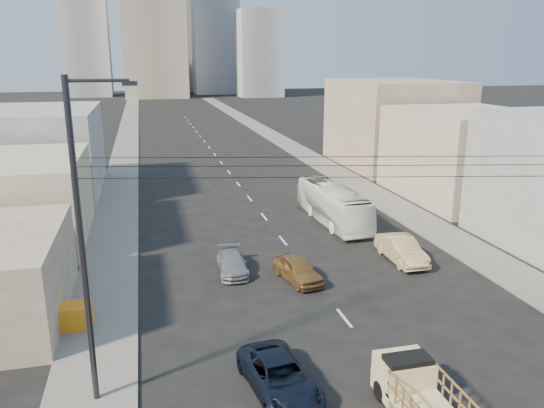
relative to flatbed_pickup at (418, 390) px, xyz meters
name	(u,v)px	position (x,y,z in m)	size (l,w,h in m)	color
sidewalk_left	(127,142)	(-11.53, 69.68, -1.03)	(3.50, 180.00, 0.12)	slate
sidewalk_right	(274,137)	(11.97, 69.68, -1.03)	(3.50, 180.00, 0.12)	slate
lane_dashes	(218,158)	(0.22, 52.68, -1.09)	(0.15, 104.00, 0.01)	silver
flatbed_pickup	(418,390)	(0.00, 0.00, 0.00)	(1.95, 4.41, 1.90)	beige
navy_pickup	(280,376)	(-4.42, 2.60, -0.43)	(2.21, 4.79, 1.33)	black
city_bus	(333,204)	(5.15, 23.00, 0.36)	(2.44, 10.42, 2.90)	white
sedan_brown	(298,269)	(-0.75, 12.69, -0.40)	(1.65, 4.10, 1.40)	brown
sedan_tan	(401,249)	(6.53, 14.09, -0.31)	(1.66, 4.77, 1.57)	tan
sedan_grey	(232,263)	(-4.24, 14.77, -0.50)	(1.66, 4.09, 1.19)	slate
streetlamp_left	(84,239)	(-11.17, 3.68, 5.34)	(2.36, 0.25, 12.00)	#2D2D33
overhead_wires	(424,166)	(0.22, 1.18, 7.87)	(23.01, 5.02, 0.72)	black
crate_stack	(72,316)	(-12.78, 9.66, -0.40)	(1.80, 1.20, 1.14)	orange
bldg_right_mid	(466,154)	(19.72, 27.68, 2.91)	(11.00, 14.00, 8.00)	#B3AA90
bldg_right_far	(393,123)	(20.22, 43.68, 3.91)	(12.00, 16.00, 10.00)	gray
bldg_left_mid	(0,202)	(-18.78, 23.68, 1.91)	(11.00, 12.00, 6.00)	#B3AA90
bldg_left_far	(32,152)	(-19.28, 38.68, 2.91)	(12.00, 16.00, 8.00)	gray
high_rise_tower	(152,2)	(-3.78, 169.68, 28.91)	(20.00, 20.00, 60.00)	#9D947A
midrise_ne	(215,37)	(18.22, 184.68, 18.91)	(16.00, 16.00, 40.00)	gray
midrise_nw	(86,44)	(-25.78, 179.68, 15.91)	(15.00, 15.00, 34.00)	gray
midrise_back	(178,33)	(6.22, 199.68, 20.91)	(18.00, 18.00, 44.00)	gray
midrise_east	(259,54)	(30.22, 164.68, 12.91)	(14.00, 14.00, 28.00)	gray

